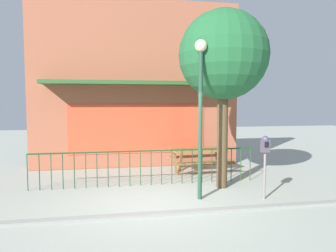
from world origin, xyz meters
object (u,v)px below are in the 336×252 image
picnic_table_left (199,154)px  parking_meter_near (265,150)px  street_lamp (201,95)px  street_tree (223,56)px

picnic_table_left → parking_meter_near: bearing=-76.0°
street_lamp → parking_meter_near: bearing=-10.4°
parking_meter_near → street_tree: size_ratio=0.32×
parking_meter_near → street_lamp: bearing=169.6°
parking_meter_near → street_lamp: street_lamp is taller
street_tree → street_lamp: size_ratio=1.26×
parking_meter_near → street_lamp: (-1.49, 0.27, 1.28)m
street_lamp → street_tree: bearing=45.6°
picnic_table_left → parking_meter_near: size_ratio=1.27×
street_tree → street_lamp: 1.61m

